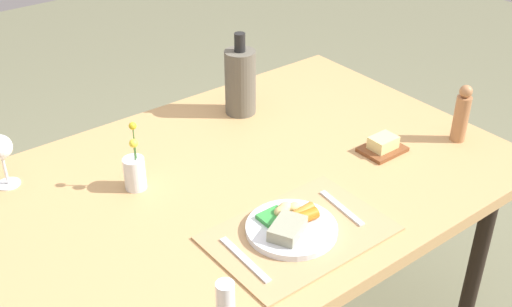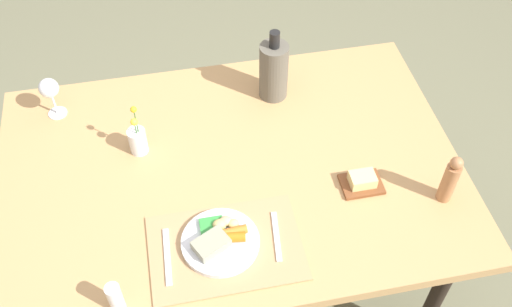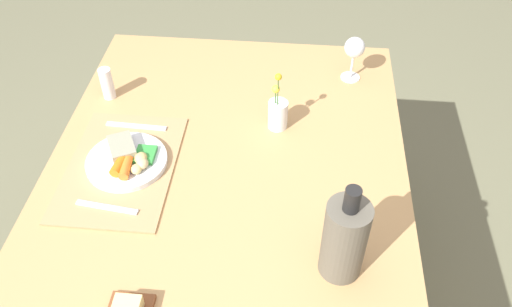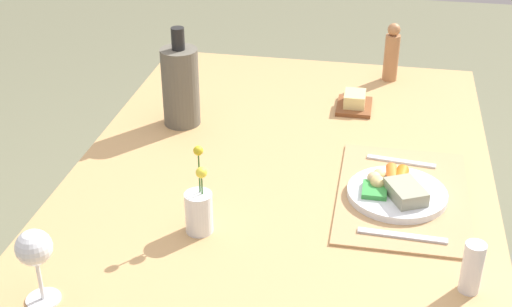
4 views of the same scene
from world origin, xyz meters
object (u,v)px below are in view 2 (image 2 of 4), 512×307
object	(u,v)px
wine_glass	(49,90)
salt_shaker	(115,298)
cooler_bottle	(274,70)
butter_dish	(362,182)
knife	(277,236)
dinner_plate	(220,240)
pepper_mill	(450,180)
fork	(167,256)
flower_vase	(138,140)
dining_table	(231,179)

from	to	relation	value
wine_glass	salt_shaker	bearing A→B (deg)	-77.20
cooler_bottle	butter_dish	world-z (taller)	cooler_bottle
knife	butter_dish	bearing A→B (deg)	31.01
cooler_bottle	wine_glass	bearing A→B (deg)	176.16
dinner_plate	pepper_mill	bearing A→B (deg)	2.51
fork	salt_shaker	size ratio (longest dim) A/B	1.75
fork	salt_shaker	world-z (taller)	salt_shaker
flower_vase	cooler_bottle	size ratio (longest dim) A/B	0.73
butter_dish	salt_shaker	world-z (taller)	salt_shaker
dinner_plate	knife	world-z (taller)	dinner_plate
knife	pepper_mill	size ratio (longest dim) A/B	0.92
fork	pepper_mill	xyz separation A→B (m)	(0.87, 0.05, 0.08)
dinner_plate	wine_glass	size ratio (longest dim) A/B	1.47
dinner_plate	fork	distance (m)	0.16
dinner_plate	knife	xyz separation A→B (m)	(0.17, -0.01, -0.01)
butter_dish	pepper_mill	distance (m)	0.26
wine_glass	salt_shaker	world-z (taller)	wine_glass
cooler_bottle	knife	bearing A→B (deg)	-101.46
butter_dish	salt_shaker	xyz separation A→B (m)	(-0.77, -0.27, 0.03)
dinner_plate	pepper_mill	size ratio (longest dim) A/B	1.24
knife	wine_glass	size ratio (longest dim) A/B	1.10
knife	dining_table	bearing A→B (deg)	113.88
dinner_plate	knife	size ratio (longest dim) A/B	1.34
fork	salt_shaker	xyz separation A→B (m)	(-0.14, -0.13, 0.05)
dining_table	butter_dish	world-z (taller)	butter_dish
cooler_bottle	pepper_mill	distance (m)	0.70
dinner_plate	salt_shaker	xyz separation A→B (m)	(-0.30, -0.14, 0.03)
pepper_mill	salt_shaker	bearing A→B (deg)	-170.20
dinner_plate	fork	xyz separation A→B (m)	(-0.16, -0.02, -0.01)
salt_shaker	wine_glass	bearing A→B (deg)	102.80
dinner_plate	butter_dish	world-z (taller)	dinner_plate
dining_table	cooler_bottle	distance (m)	0.42
knife	salt_shaker	bearing A→B (deg)	-157.50
dining_table	pepper_mill	distance (m)	0.70
dining_table	dinner_plate	xyz separation A→B (m)	(-0.08, -0.28, 0.08)
knife	pepper_mill	world-z (taller)	pepper_mill
fork	wine_glass	distance (m)	0.74
dinner_plate	salt_shaker	distance (m)	0.34
dinner_plate	fork	world-z (taller)	dinner_plate
butter_dish	salt_shaker	size ratio (longest dim) A/B	1.21
knife	flower_vase	bearing A→B (deg)	138.00
dinner_plate	wine_glass	xyz separation A→B (m)	(-0.48, 0.65, 0.09)
wine_glass	cooler_bottle	bearing A→B (deg)	-3.84
wine_glass	dining_table	bearing A→B (deg)	-33.35
fork	knife	bearing A→B (deg)	3.12
dining_table	butter_dish	bearing A→B (deg)	-20.99
flower_vase	pepper_mill	xyz separation A→B (m)	(0.92, -0.38, 0.03)
butter_dish	knife	bearing A→B (deg)	-155.75
fork	wine_glass	bearing A→B (deg)	118.23
dining_table	fork	size ratio (longest dim) A/B	7.96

